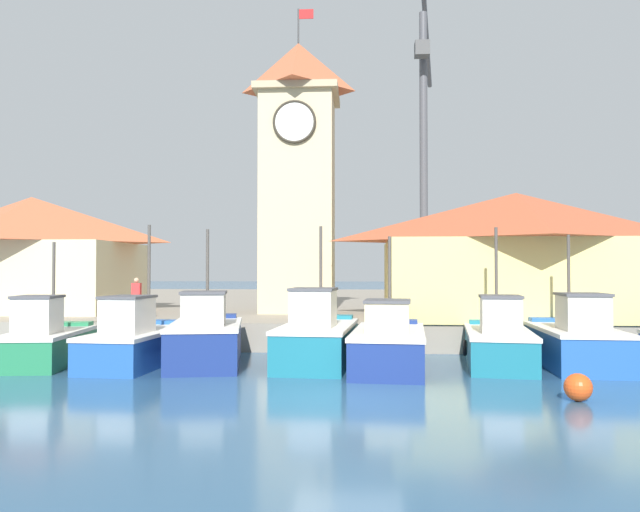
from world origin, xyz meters
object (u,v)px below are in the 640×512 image
(fishing_boat_center, at_px, (389,344))
(warehouse_right, at_px, (517,254))
(port_crane_near, at_px, (424,180))
(clock_tower, at_px, (298,170))
(fishing_boat_right_inner, at_px, (575,341))
(fishing_boat_left_inner, at_px, (206,339))
(fishing_boat_mid_left, at_px, (317,339))
(fishing_boat_mid_right, at_px, (498,342))
(warehouse_left, at_px, (31,253))
(mooring_buoy, at_px, (578,387))
(dock_worker_along_quay, at_px, (444,300))
(fishing_boat_left_outer, at_px, (139,341))
(fishing_boat_far_left, at_px, (46,342))
(dock_worker_near_tower, at_px, (136,297))

(fishing_boat_center, bearing_deg, warehouse_right, 51.13)
(fishing_boat_center, bearing_deg, port_crane_near, 81.86)
(clock_tower, bearing_deg, fishing_boat_center, -69.20)
(fishing_boat_right_inner, bearing_deg, fishing_boat_left_inner, -178.07)
(fishing_boat_mid_left, distance_m, fishing_boat_mid_right, 5.58)
(warehouse_left, height_order, warehouse_right, warehouse_left)
(fishing_boat_right_inner, height_order, warehouse_right, warehouse_right)
(clock_tower, distance_m, mooring_buoy, 17.59)
(clock_tower, bearing_deg, warehouse_left, -178.48)
(fishing_boat_right_inner, xyz_separation_m, clock_tower, (-9.39, 8.94, 6.80))
(dock_worker_along_quay, bearing_deg, port_crane_near, 86.04)
(fishing_boat_left_outer, xyz_separation_m, mooring_buoy, (11.79, -4.66, -0.41))
(fishing_boat_right_inner, relative_size, warehouse_left, 0.53)
(warehouse_left, bearing_deg, clock_tower, 1.52)
(fishing_boat_left_outer, height_order, mooring_buoy, fishing_boat_left_outer)
(fishing_boat_far_left, distance_m, fishing_boat_mid_right, 14.06)
(fishing_boat_left_outer, xyz_separation_m, fishing_boat_right_inner, (13.45, 0.43, 0.05))
(fishing_boat_mid_left, xyz_separation_m, fishing_boat_center, (2.18, -0.69, -0.08))
(fishing_boat_right_inner, relative_size, warehouse_right, 0.47)
(fishing_boat_center, distance_m, dock_worker_near_tower, 11.00)
(mooring_buoy, bearing_deg, fishing_boat_center, 133.19)
(warehouse_right, bearing_deg, fishing_boat_left_outer, -154.19)
(fishing_boat_center, bearing_deg, fishing_boat_left_outer, 177.39)
(fishing_boat_left_outer, height_order, dock_worker_along_quay, fishing_boat_left_outer)
(warehouse_right, distance_m, dock_worker_near_tower, 15.21)
(fishing_boat_far_left, xyz_separation_m, clock_tower, (6.96, 9.55, 6.86))
(fishing_boat_left_inner, height_order, warehouse_right, warehouse_right)
(fishing_boat_far_left, height_order, dock_worker_near_tower, fishing_boat_far_left)
(fishing_boat_mid_right, xyz_separation_m, port_crane_near, (0.26, 24.75, 8.60))
(fishing_boat_left_outer, relative_size, fishing_boat_mid_left, 1.00)
(fishing_boat_mid_right, bearing_deg, fishing_boat_right_inner, -0.99)
(fishing_boat_center, distance_m, mooring_buoy, 5.92)
(fishing_boat_far_left, relative_size, dock_worker_near_tower, 2.81)
(fishing_boat_left_inner, bearing_deg, port_crane_near, 69.71)
(fishing_boat_center, bearing_deg, fishing_boat_right_inner, 7.87)
(fishing_boat_center, xyz_separation_m, dock_worker_near_tower, (-9.62, 5.21, 1.15))
(fishing_boat_far_left, xyz_separation_m, dock_worker_near_tower, (1.03, 5.04, 1.16))
(fishing_boat_mid_left, relative_size, dock_worker_near_tower, 3.28)
(port_crane_near, bearing_deg, warehouse_left, -140.82)
(fishing_boat_mid_left, bearing_deg, dock_worker_near_tower, 148.68)
(fishing_boat_far_left, bearing_deg, mooring_buoy, -16.94)
(fishing_boat_right_inner, xyz_separation_m, dock_worker_near_tower, (-15.32, 4.43, 1.11))
(fishing_boat_right_inner, xyz_separation_m, port_crane_near, (-2.04, 24.79, 8.56))
(fishing_boat_left_outer, bearing_deg, fishing_boat_right_inner, 1.85)
(fishing_boat_mid_right, xyz_separation_m, warehouse_right, (2.02, 5.89, 2.87))
(fishing_boat_right_inner, relative_size, port_crane_near, 0.22)
(fishing_boat_left_outer, distance_m, warehouse_left, 12.74)
(fishing_boat_mid_right, height_order, clock_tower, clock_tower)
(fishing_boat_right_inner, distance_m, warehouse_left, 23.71)
(fishing_boat_center, height_order, warehouse_left, warehouse_left)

